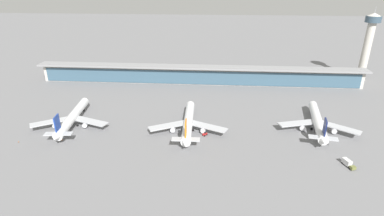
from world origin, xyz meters
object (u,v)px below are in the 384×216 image
object	(u,v)px
airliner_left_stand	(72,118)
airliner_centre_stand	(188,122)
service_truck_near_nose_olive	(348,163)
control_tower	(368,41)
airliner_right_stand	(318,121)
service_truck_mid_apron_olive	(93,122)
safety_cone_alpha	(19,142)
service_truck_under_wing_red	(205,134)
safety_cone_bravo	(62,140)

from	to	relation	value
airliner_left_stand	airliner_centre_stand	world-z (taller)	same
service_truck_near_nose_olive	control_tower	size ratio (longest dim) A/B	0.13
airliner_centre_stand	airliner_right_stand	xyz separation A→B (m)	(74.62, 6.77, 0.00)
airliner_right_stand	airliner_centre_stand	bearing A→B (deg)	-174.82
service_truck_near_nose_olive	service_truck_mid_apron_olive	world-z (taller)	service_truck_near_nose_olive
control_tower	service_truck_mid_apron_olive	bearing A→B (deg)	-152.76
airliner_right_stand	safety_cone_alpha	xyz separation A→B (m)	(-164.39, -28.50, -4.62)
airliner_left_stand	service_truck_mid_apron_olive	bearing A→B (deg)	17.53
service_truck_under_wing_red	safety_cone_alpha	bearing A→B (deg)	-171.19
airliner_left_stand	control_tower	bearing A→B (deg)	26.77
safety_cone_alpha	control_tower	bearing A→B (deg)	29.11
service_truck_near_nose_olive	safety_cone_bravo	size ratio (longest dim) A/B	10.93
airliner_centre_stand	airliner_right_stand	bearing A→B (deg)	5.18
airliner_right_stand	control_tower	size ratio (longest dim) A/B	0.97
control_tower	service_truck_near_nose_olive	bearing A→B (deg)	-114.34
airliner_right_stand	control_tower	distance (m)	122.33
service_truck_near_nose_olive	control_tower	xyz separation A→B (m)	(62.14, 137.36, 31.56)
service_truck_under_wing_red	airliner_left_stand	bearing A→B (deg)	175.06
airliner_left_stand	safety_cone_bravo	xyz separation A→B (m)	(1.97, -18.42, -4.62)
service_truck_under_wing_red	control_tower	size ratio (longest dim) A/B	0.05
control_tower	safety_cone_bravo	xyz separation A→B (m)	(-207.40, -124.06, -32.94)
service_truck_under_wing_red	control_tower	bearing A→B (deg)	40.84
airliner_centre_stand	control_tower	xyz separation A→B (m)	(140.01, 106.20, 28.32)
airliner_right_stand	safety_cone_bravo	world-z (taller)	airliner_right_stand
airliner_right_stand	safety_cone_alpha	world-z (taller)	airliner_right_stand
airliner_right_stand	service_truck_near_nose_olive	bearing A→B (deg)	-85.10
airliner_left_stand	airliner_right_stand	bearing A→B (deg)	2.47
service_truck_under_wing_red	safety_cone_alpha	xyz separation A→B (m)	(-99.66, -15.45, -0.56)
safety_cone_alpha	safety_cone_bravo	size ratio (longest dim) A/B	1.00
airliner_centre_stand	service_truck_near_nose_olive	distance (m)	83.93
service_truck_mid_apron_olive	service_truck_under_wing_red	bearing A→B (deg)	-8.50
airliner_left_stand	safety_cone_alpha	distance (m)	30.58
airliner_centre_stand	service_truck_mid_apron_olive	world-z (taller)	airliner_centre_stand
service_truck_near_nose_olive	service_truck_under_wing_red	size ratio (longest dim) A/B	2.32
airliner_left_stand	safety_cone_bravo	bearing A→B (deg)	-83.91
airliner_right_stand	service_truck_under_wing_red	bearing A→B (deg)	-168.60
service_truck_mid_apron_olive	safety_cone_bravo	size ratio (longest dim) A/B	4.16
airliner_centre_stand	service_truck_near_nose_olive	xyz separation A→B (m)	(77.87, -31.16, -3.24)
airliner_left_stand	airliner_right_stand	world-z (taller)	same
service_truck_under_wing_red	safety_cone_alpha	size ratio (longest dim) A/B	4.71
service_truck_mid_apron_olive	safety_cone_bravo	distance (m)	23.51
airliner_left_stand	service_truck_mid_apron_olive	distance (m)	11.96
control_tower	safety_cone_bravo	size ratio (longest dim) A/B	86.76
safety_cone_bravo	airliner_right_stand	bearing A→B (deg)	9.84
safety_cone_alpha	service_truck_near_nose_olive	bearing A→B (deg)	-3.22
airliner_left_stand	airliner_right_stand	distance (m)	144.10
service_truck_mid_apron_olive	safety_cone_alpha	xyz separation A→B (m)	(-31.15, -25.69, -0.56)
control_tower	safety_cone_alpha	bearing A→B (deg)	-150.89
airliner_right_stand	service_truck_mid_apron_olive	distance (m)	133.33
control_tower	airliner_left_stand	bearing A→B (deg)	-153.23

